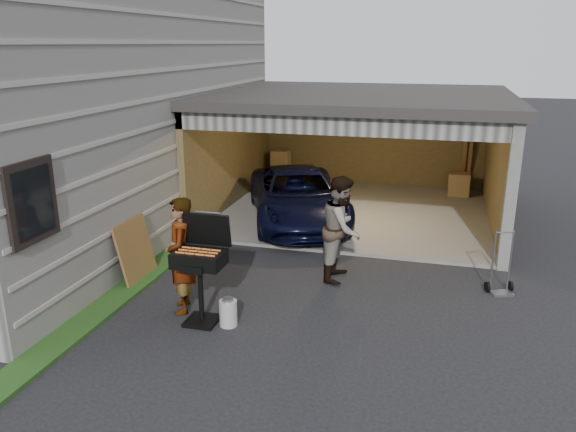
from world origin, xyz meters
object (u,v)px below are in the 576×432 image
(bbq_grill, at_px, (200,262))
(hand_truck, at_px, (501,281))
(man, at_px, (342,228))
(woman, at_px, (180,256))
(minivan, at_px, (298,199))
(propane_tank, at_px, (228,313))
(plywood_panel, at_px, (136,251))

(bbq_grill, bearing_deg, hand_truck, 27.00)
(man, bearing_deg, hand_truck, -85.48)
(woman, relative_size, bbq_grill, 1.12)
(woman, xyz_separation_m, hand_truck, (4.82, 1.96, -0.70))
(minivan, bearing_deg, propane_tank, -109.00)
(bbq_grill, xyz_separation_m, propane_tank, (0.41, -0.02, -0.76))
(minivan, distance_m, man, 3.19)
(man, bearing_deg, plywood_panel, 109.58)
(woman, relative_size, plywood_panel, 1.66)
(plywood_panel, relative_size, hand_truck, 1.02)
(woman, bearing_deg, bbq_grill, 34.97)
(minivan, xyz_separation_m, propane_tank, (0.22, -4.98, -0.40))
(minivan, relative_size, bbq_grill, 2.66)
(woman, height_order, hand_truck, woman)
(woman, distance_m, propane_tank, 1.15)
(propane_tank, bearing_deg, plywood_panel, 151.60)
(hand_truck, bearing_deg, minivan, 125.90)
(minivan, distance_m, woman, 4.74)
(man, distance_m, hand_truck, 2.77)
(man, height_order, propane_tank, man)
(plywood_panel, height_order, hand_truck, plywood_panel)
(woman, distance_m, bbq_grill, 0.53)
(man, xyz_separation_m, plywood_panel, (-3.43, -1.02, -0.38))
(woman, distance_m, hand_truck, 5.25)
(woman, distance_m, plywood_panel, 1.60)
(man, bearing_deg, minivan, 31.25)
(hand_truck, bearing_deg, propane_tank, -171.29)
(minivan, relative_size, propane_tank, 10.88)
(woman, height_order, plywood_panel, woman)
(bbq_grill, bearing_deg, propane_tank, -2.64)
(woman, bearing_deg, plywood_panel, -148.45)
(woman, bearing_deg, hand_truck, 87.83)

